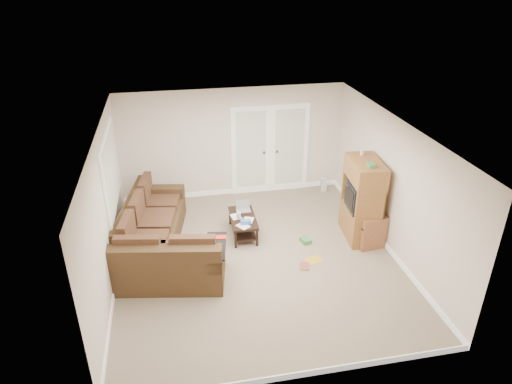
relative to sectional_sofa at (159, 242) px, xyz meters
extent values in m
plane|color=gray|center=(1.74, -0.38, -0.35)|extent=(5.50, 5.50, 0.00)
cube|color=white|center=(1.74, -0.38, 2.15)|extent=(5.00, 5.50, 0.02)
cube|color=silver|center=(-0.76, -0.38, 0.90)|extent=(0.02, 5.50, 2.50)
cube|color=silver|center=(4.24, -0.38, 0.90)|extent=(0.02, 5.50, 2.50)
cube|color=silver|center=(1.74, 2.37, 0.90)|extent=(5.00, 0.02, 2.50)
cube|color=silver|center=(1.74, -3.13, 0.90)|extent=(5.00, 0.02, 2.50)
cube|color=white|center=(2.14, 2.34, 0.68)|extent=(0.90, 0.04, 2.13)
cube|color=white|center=(3.04, 2.34, 0.68)|extent=(0.90, 0.04, 2.13)
cube|color=white|center=(2.14, 2.31, 0.73)|extent=(0.68, 0.02, 1.80)
cube|color=white|center=(3.04, 2.31, 0.73)|extent=(0.68, 0.02, 1.80)
cube|color=white|center=(-0.73, 0.62, 1.20)|extent=(0.04, 1.92, 1.42)
cube|color=white|center=(-0.70, 0.62, 1.20)|extent=(0.02, 1.74, 1.24)
cube|color=#47321B|center=(-0.10, 0.56, -0.13)|extent=(1.35, 2.54, 0.44)
cube|color=#47321B|center=(-0.44, 0.62, 0.32)|extent=(0.67, 2.41, 0.45)
cube|color=#47321B|center=(0.09, 1.62, 0.21)|extent=(0.97, 0.41, 0.23)
cube|color=#543521|center=(-0.02, 0.55, 0.15)|extent=(1.02, 2.38, 0.13)
cube|color=#47321B|center=(0.15, -0.71, -0.13)|extent=(2.02, 1.26, 0.44)
cube|color=#47321B|center=(0.09, -1.05, 0.32)|extent=(1.90, 0.58, 0.45)
cube|color=#47321B|center=(0.95, -0.85, 0.21)|extent=(0.41, 0.97, 0.23)
cube|color=#543521|center=(0.16, -0.62, 0.15)|extent=(1.86, 0.93, 0.13)
cube|color=black|center=(0.95, -0.85, 0.34)|extent=(0.48, 0.88, 0.03)
cube|color=red|center=(0.99, -0.62, 0.36)|extent=(0.35, 0.18, 0.02)
cube|color=black|center=(1.64, 0.50, 0.03)|extent=(0.51, 0.98, 0.04)
cube|color=black|center=(1.64, 0.50, -0.22)|extent=(0.44, 0.91, 0.03)
cylinder|color=silver|center=(1.55, 0.46, 0.12)|extent=(0.08, 0.08, 0.14)
cylinder|color=red|center=(1.55, 0.46, 0.25)|extent=(0.01, 0.01, 0.12)
cube|color=#3869B8|center=(1.65, 0.23, 0.09)|extent=(0.20, 0.11, 0.08)
cube|color=white|center=(1.63, 0.41, 0.05)|extent=(0.33, 0.54, 0.00)
cube|color=#935D2D|center=(3.88, 0.02, -0.05)|extent=(0.65, 1.06, 0.60)
cube|color=#935D2D|center=(3.88, 0.02, 1.06)|extent=(0.65, 1.06, 0.40)
cube|color=black|center=(3.86, 0.02, 0.51)|extent=(0.54, 0.65, 0.50)
cube|color=black|center=(3.62, 0.05, 0.53)|extent=(0.06, 0.52, 0.40)
cube|color=#3C8442|center=(3.86, -0.23, 1.29)|extent=(0.14, 0.19, 0.06)
cylinder|color=silver|center=(3.91, 0.32, 1.32)|extent=(0.07, 0.07, 0.12)
cube|color=#935835|center=(3.94, -0.29, -0.03)|extent=(0.55, 0.55, 0.65)
cylinder|color=beige|center=(3.94, -0.29, 0.35)|extent=(0.16, 0.16, 0.10)
cylinder|color=beige|center=(3.94, -0.29, 0.47)|extent=(0.03, 0.03, 0.14)
cone|color=white|center=(3.94, -0.29, 0.62)|extent=(0.28, 0.28, 0.18)
cube|color=silver|center=(3.85, 2.07, -0.19)|extent=(0.15, 0.13, 0.32)
cube|color=gold|center=(2.75, -0.63, -0.35)|extent=(0.34, 0.29, 0.01)
cube|color=#3C8442|center=(2.78, -0.02, -0.31)|extent=(0.20, 0.24, 0.08)
imported|color=brown|center=(2.45, -0.76, -0.34)|extent=(0.22, 0.27, 0.02)
camera|label=1|loc=(0.39, -7.18, 4.52)|focal=32.00mm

